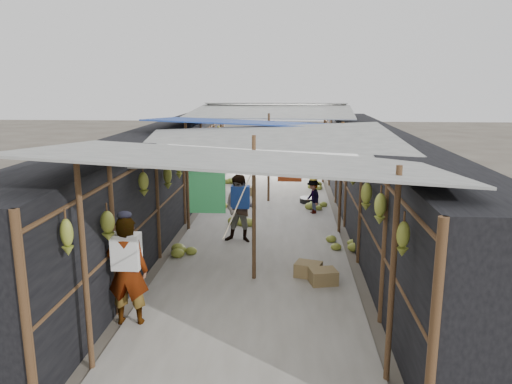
% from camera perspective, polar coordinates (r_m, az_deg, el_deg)
% --- Properties ---
extents(ground, '(80.00, 80.00, 0.00)m').
position_cam_1_polar(ground, '(6.47, -2.26, -20.08)').
color(ground, '#6B6356').
rests_on(ground, ground).
extents(aisle_slab, '(3.60, 16.00, 0.02)m').
position_cam_1_polar(aisle_slab, '(12.43, 0.93, -3.74)').
color(aisle_slab, '#9E998E').
rests_on(aisle_slab, ground).
extents(stall_left, '(1.40, 15.00, 2.30)m').
position_cam_1_polar(stall_left, '(12.59, -11.42, 1.56)').
color(stall_left, black).
rests_on(stall_left, ground).
extents(stall_right, '(1.40, 15.00, 2.30)m').
position_cam_1_polar(stall_right, '(12.33, 13.58, 1.22)').
color(stall_right, black).
rests_on(stall_right, ground).
extents(crate_near, '(0.54, 0.48, 0.27)m').
position_cam_1_polar(crate_near, '(9.23, 5.98, -8.84)').
color(crate_near, olive).
rests_on(crate_near, ground).
extents(crate_mid, '(0.53, 0.46, 0.27)m').
position_cam_1_polar(crate_mid, '(8.94, 7.68, -9.61)').
color(crate_mid, olive).
rests_on(crate_mid, ground).
extents(crate_back, '(0.54, 0.49, 0.28)m').
position_cam_1_polar(crate_back, '(15.57, -1.29, 0.09)').
color(crate_back, olive).
rests_on(crate_back, ground).
extents(black_basin, '(0.54, 0.54, 0.16)m').
position_cam_1_polar(black_basin, '(14.70, 6.07, -0.97)').
color(black_basin, black).
rests_on(black_basin, ground).
extents(vendor_elderly, '(0.60, 0.39, 1.64)m').
position_cam_1_polar(vendor_elderly, '(7.51, -14.47, -8.71)').
color(vendor_elderly, white).
rests_on(vendor_elderly, ground).
extents(shopper_blue, '(0.81, 0.68, 1.52)m').
position_cam_1_polar(shopper_blue, '(10.94, -1.79, -1.95)').
color(shopper_blue, '#203CA3').
rests_on(shopper_blue, ground).
extents(vendor_seated, '(0.55, 0.70, 0.95)m').
position_cam_1_polar(vendor_seated, '(13.44, 6.53, -0.53)').
color(vendor_seated, '#534D48').
rests_on(vendor_seated, ground).
extents(market_canopy, '(5.62, 15.20, 2.77)m').
position_cam_1_polar(market_canopy, '(12.32, 1.16, 7.49)').
color(market_canopy, brown).
rests_on(market_canopy, ground).
extents(hanging_bananas, '(3.95, 13.75, 0.74)m').
position_cam_1_polar(hanging_bananas, '(12.03, 1.50, 3.87)').
color(hanging_bananas, olive).
rests_on(hanging_bananas, ground).
extents(floor_bananas, '(3.78, 7.86, 0.36)m').
position_cam_1_polar(floor_bananas, '(13.11, 2.19, -2.23)').
color(floor_bananas, olive).
rests_on(floor_bananas, ground).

